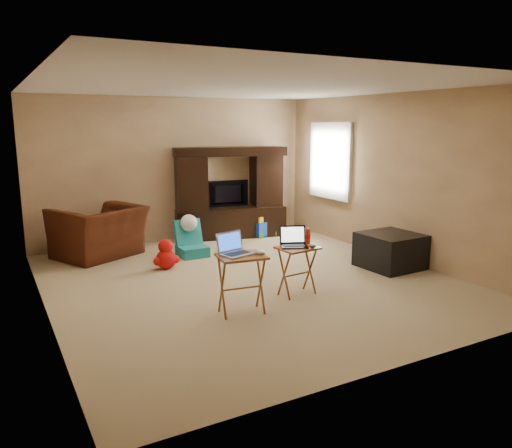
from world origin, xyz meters
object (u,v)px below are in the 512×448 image
child_rocker (192,238)px  mouse_right (312,246)px  ottoman (390,251)px  tray_table_left (242,284)px  recliner (99,232)px  push_toy (265,225)px  tray_table_right (297,271)px  laptop_left (238,244)px  mouse_left (260,252)px  laptop_right (294,237)px  plush_toy (166,254)px  water_bottle (308,236)px  entertainment_center (230,193)px  television (228,194)px

child_rocker → mouse_right: mouse_right is taller
ottoman → tray_table_left: 2.76m
recliner → push_toy: size_ratio=2.30×
tray_table_right → laptop_left: size_ratio=1.74×
laptop_left → mouse_right: (1.03, 0.07, -0.16)m
child_rocker → mouse_left: size_ratio=4.29×
ottoman → tray_table_left: size_ratio=1.18×
laptop_right → mouse_left: laptop_right is taller
laptop_right → laptop_left: bearing=-142.6°
child_rocker → push_toy: (1.73, 0.73, -0.09)m
ottoman → tray_table_left: (-2.70, -0.56, 0.08)m
child_rocker → plush_toy: child_rocker is taller
laptop_right → push_toy: bearing=90.1°
laptop_right → water_bottle: laptop_right is taller
recliner → child_rocker: 1.45m
mouse_left → water_bottle: bearing=22.7°
entertainment_center → push_toy: bearing=-9.2°
plush_toy → water_bottle: size_ratio=2.41×
child_rocker → tray_table_left: size_ratio=0.87×
laptop_left → mouse_left: laptop_left is taller
tray_table_right → mouse_right: size_ratio=4.92×
push_toy → laptop_left: 3.92m
television → child_rocker: size_ratio=1.45×
entertainment_center → child_rocker: size_ratio=3.50×
recliner → water_bottle: recliner is taller
tray_table_left → laptop_left: size_ratio=1.91×
recliner → mouse_left: 3.44m
television → mouse_left: bearing=74.4°
push_toy → laptop_left: bearing=-136.1°
entertainment_center → water_bottle: bearing=-86.7°
mouse_left → mouse_right: (0.81, 0.17, -0.06)m
push_toy → water_bottle: size_ratio=2.87×
tray_table_right → mouse_left: 0.83m
entertainment_center → television: entertainment_center is taller
tray_table_right → laptop_left: 1.04m
recliner → tray_table_left: (0.86, -3.19, -0.07)m
plush_toy → ottoman: (2.87, -1.48, 0.03)m
laptop_right → water_bottle: (0.24, 0.06, -0.03)m
laptop_right → recliner: bearing=143.5°
entertainment_center → ottoman: bearing=-56.5°
entertainment_center → tray_table_right: size_ratio=3.36×
laptop_right → mouse_right: (0.17, -0.14, -0.10)m
plush_toy → ottoman: ottoman is taller
tray_table_right → water_bottle: size_ratio=3.25×
entertainment_center → recliner: size_ratio=1.65×
laptop_right → plush_toy: bearing=142.9°
recliner → water_bottle: 3.49m
television → ottoman: 3.24m
mouse_right → water_bottle: size_ratio=0.66×
entertainment_center → laptop_left: (-1.57, -3.44, -0.04)m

